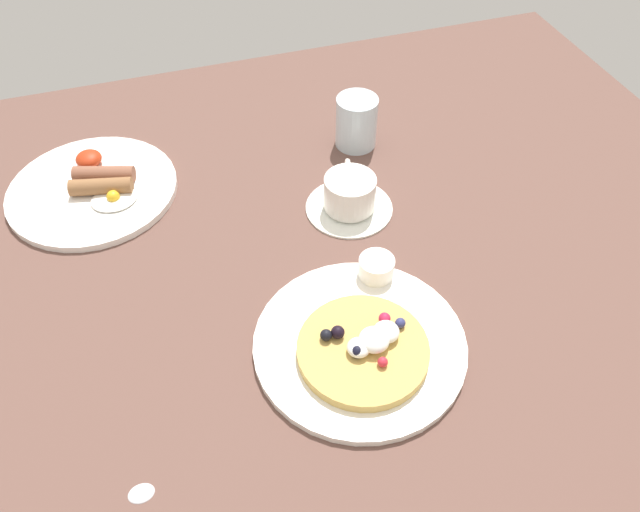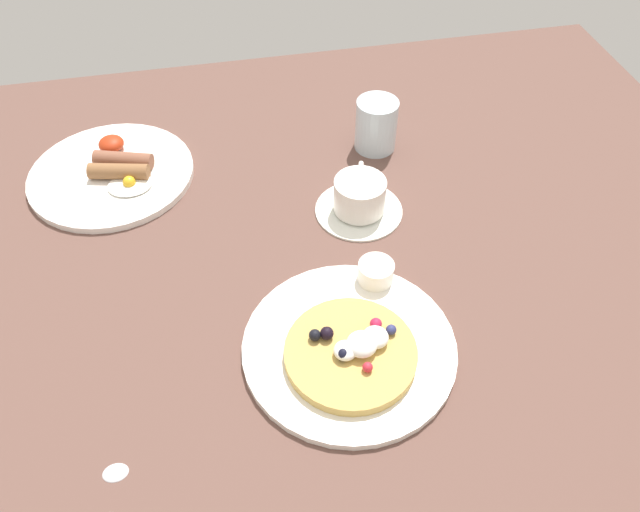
{
  "view_description": "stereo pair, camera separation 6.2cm",
  "coord_description": "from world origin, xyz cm",
  "px_view_note": "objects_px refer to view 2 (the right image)",
  "views": [
    {
      "loc": [
        -12.29,
        -56.27,
        65.73
      ],
      "look_at": [
        5.29,
        -2.16,
        4.0
      ],
      "focal_mm": 34.93,
      "sensor_mm": 36.0,
      "label": 1
    },
    {
      "loc": [
        -6.27,
        -57.87,
        65.73
      ],
      "look_at": [
        5.29,
        -2.16,
        4.0
      ],
      "focal_mm": 34.93,
      "sensor_mm": 36.0,
      "label": 2
    }
  ],
  "objects_px": {
    "pancake_plate": "(349,348)",
    "breakfast_plate": "(112,174)",
    "coffee_cup": "(360,194)",
    "teaspoon": "(111,500)",
    "water_glass": "(376,125)",
    "coffee_saucer": "(359,210)",
    "syrup_ramekin": "(376,272)"
  },
  "relations": [
    {
      "from": "breakfast_plate",
      "to": "coffee_cup",
      "type": "height_order",
      "value": "coffee_cup"
    },
    {
      "from": "pancake_plate",
      "to": "breakfast_plate",
      "type": "distance_m",
      "value": 0.5
    },
    {
      "from": "breakfast_plate",
      "to": "water_glass",
      "type": "xyz_separation_m",
      "value": [
        0.44,
        -0.01,
        0.04
      ]
    },
    {
      "from": "teaspoon",
      "to": "water_glass",
      "type": "distance_m",
      "value": 0.69
    },
    {
      "from": "coffee_saucer",
      "to": "teaspoon",
      "type": "xyz_separation_m",
      "value": [
        -0.36,
        -0.38,
        -0.0
      ]
    },
    {
      "from": "coffee_saucer",
      "to": "teaspoon",
      "type": "bearing_deg",
      "value": -133.84
    },
    {
      "from": "teaspoon",
      "to": "syrup_ramekin",
      "type": "bearing_deg",
      "value": 33.61
    },
    {
      "from": "pancake_plate",
      "to": "breakfast_plate",
      "type": "xyz_separation_m",
      "value": [
        -0.3,
        0.41,
        0.0
      ]
    },
    {
      "from": "teaspoon",
      "to": "water_glass",
      "type": "relative_size",
      "value": 1.59
    },
    {
      "from": "coffee_cup",
      "to": "pancake_plate",
      "type": "bearing_deg",
      "value": -106.86
    },
    {
      "from": "breakfast_plate",
      "to": "coffee_cup",
      "type": "bearing_deg",
      "value": -23.08
    },
    {
      "from": "coffee_cup",
      "to": "water_glass",
      "type": "height_order",
      "value": "water_glass"
    },
    {
      "from": "breakfast_plate",
      "to": "coffee_saucer",
      "type": "height_order",
      "value": "breakfast_plate"
    },
    {
      "from": "pancake_plate",
      "to": "coffee_cup",
      "type": "relative_size",
      "value": 2.55
    },
    {
      "from": "water_glass",
      "to": "coffee_saucer",
      "type": "bearing_deg",
      "value": -113.56
    },
    {
      "from": "coffee_cup",
      "to": "teaspoon",
      "type": "relative_size",
      "value": 0.75
    },
    {
      "from": "coffee_saucer",
      "to": "breakfast_plate",
      "type": "bearing_deg",
      "value": 156.71
    },
    {
      "from": "pancake_plate",
      "to": "teaspoon",
      "type": "height_order",
      "value": "pancake_plate"
    },
    {
      "from": "breakfast_plate",
      "to": "teaspoon",
      "type": "bearing_deg",
      "value": -89.06
    },
    {
      "from": "coffee_saucer",
      "to": "teaspoon",
      "type": "distance_m",
      "value": 0.53
    },
    {
      "from": "pancake_plate",
      "to": "teaspoon",
      "type": "bearing_deg",
      "value": -155.2
    },
    {
      "from": "breakfast_plate",
      "to": "coffee_cup",
      "type": "xyz_separation_m",
      "value": [
        0.37,
        -0.16,
        0.03
      ]
    },
    {
      "from": "teaspoon",
      "to": "pancake_plate",
      "type": "bearing_deg",
      "value": 24.8
    },
    {
      "from": "coffee_cup",
      "to": "teaspoon",
      "type": "bearing_deg",
      "value": -133.76
    },
    {
      "from": "coffee_saucer",
      "to": "syrup_ramekin",
      "type": "bearing_deg",
      "value": -95.56
    },
    {
      "from": "pancake_plate",
      "to": "breakfast_plate",
      "type": "bearing_deg",
      "value": 126.35
    },
    {
      "from": "syrup_ramekin",
      "to": "teaspoon",
      "type": "height_order",
      "value": "syrup_ramekin"
    },
    {
      "from": "pancake_plate",
      "to": "coffee_cup",
      "type": "distance_m",
      "value": 0.26
    },
    {
      "from": "breakfast_plate",
      "to": "teaspoon",
      "type": "relative_size",
      "value": 1.88
    },
    {
      "from": "pancake_plate",
      "to": "syrup_ramekin",
      "type": "distance_m",
      "value": 0.12
    },
    {
      "from": "breakfast_plate",
      "to": "teaspoon",
      "type": "distance_m",
      "value": 0.54
    },
    {
      "from": "coffee_saucer",
      "to": "water_glass",
      "type": "xyz_separation_m",
      "value": [
        0.07,
        0.15,
        0.04
      ]
    }
  ]
}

